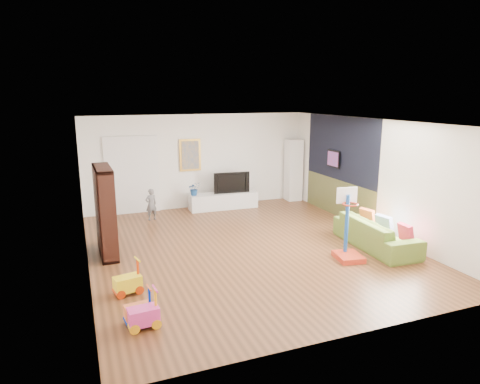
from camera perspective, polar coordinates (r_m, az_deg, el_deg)
name	(u,v)px	position (r m, az deg, el deg)	size (l,w,h in m)	color
floor	(247,247)	(9.37, 0.89, -7.38)	(6.50, 7.50, 0.00)	brown
ceiling	(247,122)	(8.81, 0.95, 9.33)	(6.50, 7.50, 0.00)	white
wall_back	(198,161)	(12.49, -5.58, 4.10)	(6.50, 0.00, 2.70)	white
wall_front	(355,243)	(5.82, 15.04, -6.60)	(6.50, 0.00, 2.70)	silver
wall_left	(83,200)	(8.36, -20.19, -1.03)	(0.00, 7.50, 2.70)	silver
wall_right	(374,176)	(10.63, 17.39, 2.02)	(0.00, 7.50, 2.70)	silver
navy_accent	(340,148)	(11.66, 13.23, 5.67)	(0.01, 3.20, 1.70)	black
olive_wainscot	(338,198)	(11.89, 12.90, -0.79)	(0.01, 3.20, 1.00)	brown
doorway	(132,176)	(12.14, -14.17, 2.07)	(1.45, 0.06, 2.10)	white
painting_back	(190,155)	(12.36, -6.67, 4.91)	(0.62, 0.06, 0.92)	gold
artwork_right	(333,159)	(11.82, 12.35, 4.34)	(0.04, 0.56, 0.46)	#7F3F8C
media_console	(223,201)	(12.42, -2.23, -1.17)	(1.98, 0.49, 0.46)	silver
tall_cabinet	(293,170)	(13.40, 7.12, 2.93)	(0.44, 0.44, 1.90)	white
bookshelf	(105,211)	(9.14, -17.54, -2.48)	(0.33, 1.26, 1.84)	black
sofa	(376,233)	(9.74, 17.67, -5.26)	(2.15, 0.84, 0.63)	olive
basketball_hoop	(350,225)	(8.76, 14.49, -4.27)	(0.50, 0.61, 1.45)	red
ride_on_yellow	(127,278)	(7.44, -14.80, -10.98)	(0.44, 0.27, 0.58)	yellow
ride_on_orange	(138,306)	(6.55, -13.40, -14.60)	(0.40, 0.24, 0.53)	orange
ride_on_pink	(143,309)	(6.40, -12.81, -15.01)	(0.43, 0.27, 0.57)	#F23BA2
child	(151,204)	(11.48, -11.77, -1.63)	(0.31, 0.20, 0.85)	slate
tv	(231,182)	(12.40, -1.23, 1.35)	(1.05, 0.14, 0.61)	black
vase_plant	(194,189)	(12.11, -6.12, 0.45)	(0.34, 0.30, 0.38)	navy
pillow_left	(406,233)	(9.38, 21.23, -5.07)	(0.10, 0.36, 0.36)	#D02849
pillow_center	(384,224)	(9.80, 18.68, -4.11)	(0.11, 0.41, 0.41)	silver
pillow_right	(367,216)	(10.31, 16.63, -3.15)	(0.10, 0.37, 0.37)	#BD5027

